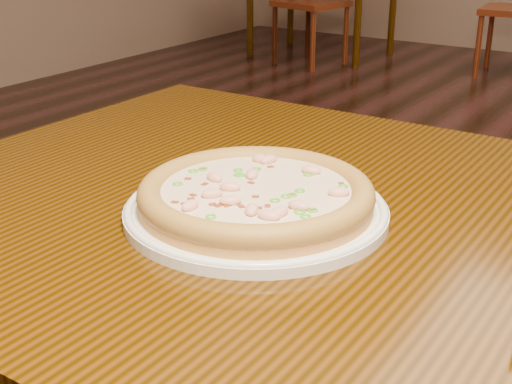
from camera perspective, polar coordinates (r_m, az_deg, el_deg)
The scene contains 4 objects.
hero_table at distance 0.84m, azimuth 8.82°, elevation -8.79°, with size 1.20×0.80×0.75m.
plate at distance 0.81m, azimuth 0.00°, elevation -1.40°, with size 0.30×0.30×0.02m.
pizza at distance 0.80m, azimuth 0.00°, elevation -0.20°, with size 0.27×0.27×0.03m.
chair_a at distance 5.24m, azimuth 3.97°, elevation 14.97°, with size 0.50×0.50×0.95m.
Camera 1 is at (0.30, -1.27, 1.08)m, focal length 50.00 mm.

